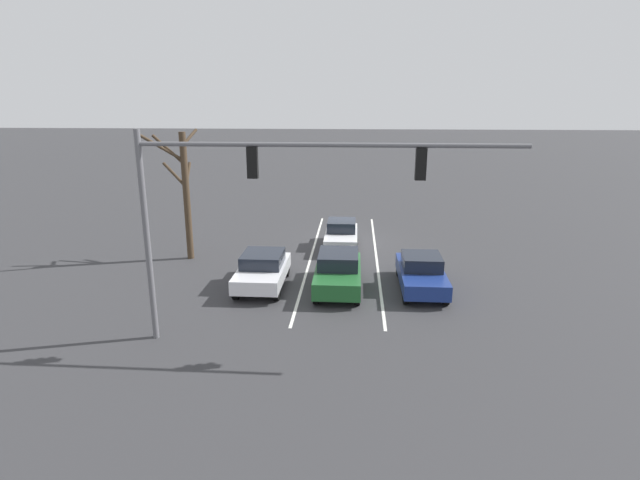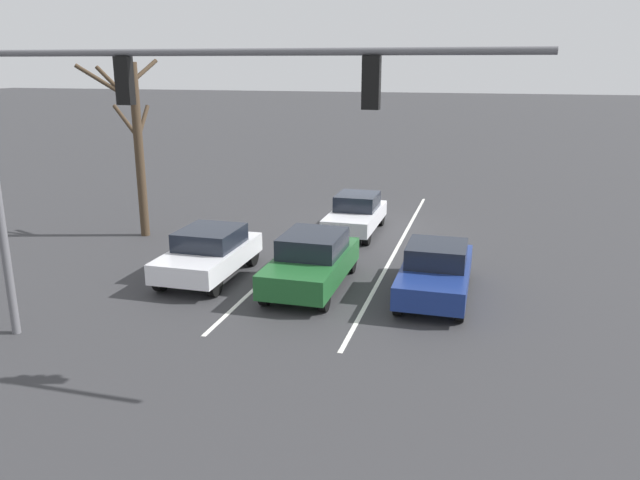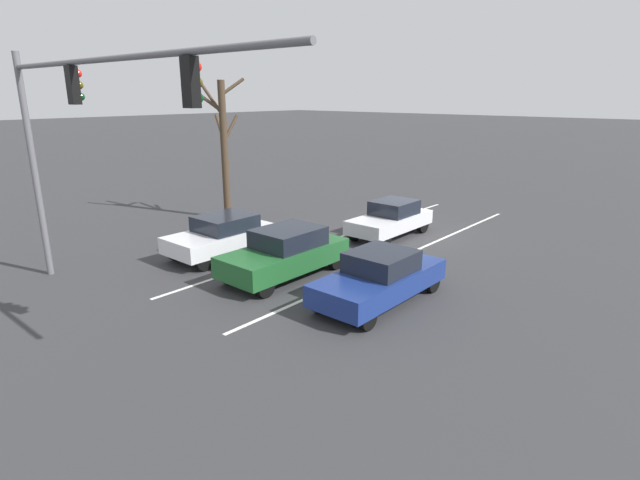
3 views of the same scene
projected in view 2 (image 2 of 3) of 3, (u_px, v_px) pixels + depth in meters
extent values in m
plane|color=#333335|center=(365.00, 227.00, 24.82)|extent=(240.00, 240.00, 0.00)
cube|color=silver|center=(397.00, 248.00, 21.99)|extent=(0.12, 17.18, 0.01)
cube|color=silver|center=(306.00, 241.00, 22.85)|extent=(0.12, 17.18, 0.01)
cube|color=navy|center=(435.00, 275.00, 17.35)|extent=(1.82, 4.44, 0.61)
cube|color=black|center=(437.00, 254.00, 17.25)|extent=(1.60, 1.76, 0.57)
cube|color=red|center=(463.00, 250.00, 19.17)|extent=(0.24, 0.06, 0.12)
cube|color=red|center=(422.00, 246.00, 19.49)|extent=(0.24, 0.06, 0.12)
cylinder|color=black|center=(460.00, 310.00, 15.70)|extent=(0.22, 0.62, 0.62)
cylinder|color=black|center=(398.00, 304.00, 16.09)|extent=(0.22, 0.62, 0.62)
cylinder|color=black|center=(466.00, 269.00, 18.78)|extent=(0.22, 0.62, 0.62)
cylinder|color=black|center=(414.00, 265.00, 19.17)|extent=(0.22, 0.62, 0.62)
cube|color=#1E5928|center=(311.00, 266.00, 17.97)|extent=(1.89, 4.40, 0.68)
cube|color=black|center=(313.00, 243.00, 17.98)|extent=(1.67, 2.11, 0.59)
cube|color=red|center=(350.00, 242.00, 19.76)|extent=(0.24, 0.06, 0.12)
cube|color=red|center=(310.00, 239.00, 20.10)|extent=(0.24, 0.06, 0.12)
cylinder|color=black|center=(324.00, 300.00, 16.34)|extent=(0.22, 0.63, 0.63)
cylinder|color=black|center=(265.00, 294.00, 16.76)|extent=(0.22, 0.63, 0.63)
cylinder|color=black|center=(351.00, 263.00, 19.37)|extent=(0.22, 0.63, 0.63)
cylinder|color=black|center=(301.00, 259.00, 19.79)|extent=(0.22, 0.63, 0.63)
cube|color=silver|center=(209.00, 257.00, 18.85)|extent=(1.92, 4.09, 0.59)
cube|color=black|center=(210.00, 237.00, 18.85)|extent=(1.69, 1.96, 0.55)
cube|color=red|center=(253.00, 237.00, 20.50)|extent=(0.24, 0.06, 0.12)
cube|color=red|center=(216.00, 234.00, 20.84)|extent=(0.24, 0.06, 0.12)
cylinder|color=black|center=(214.00, 284.00, 17.38)|extent=(0.22, 0.72, 0.72)
cylinder|color=black|center=(161.00, 279.00, 17.80)|extent=(0.22, 0.72, 0.72)
cylinder|color=black|center=(252.00, 255.00, 20.05)|extent=(0.22, 0.72, 0.72)
cylinder|color=black|center=(205.00, 251.00, 20.47)|extent=(0.22, 0.72, 0.72)
cube|color=silver|center=(355.00, 217.00, 23.78)|extent=(1.72, 4.09, 0.56)
cube|color=black|center=(357.00, 201.00, 23.89)|extent=(1.52, 1.76, 0.58)
cube|color=red|center=(380.00, 204.00, 25.45)|extent=(0.24, 0.06, 0.12)
cube|color=red|center=(352.00, 202.00, 25.76)|extent=(0.24, 0.06, 0.12)
cylinder|color=black|center=(367.00, 236.00, 22.32)|extent=(0.22, 0.69, 0.69)
cylinder|color=black|center=(327.00, 233.00, 22.70)|extent=(0.22, 0.69, 0.69)
cylinder|color=black|center=(381.00, 217.00, 25.02)|extent=(0.22, 0.69, 0.69)
cylinder|color=black|center=(345.00, 215.00, 25.39)|extent=(0.22, 0.69, 0.69)
cylinder|color=slate|center=(230.00, 52.00, 11.82)|extent=(11.72, 0.14, 0.14)
cube|color=black|center=(371.00, 83.00, 11.27)|extent=(0.32, 0.22, 0.95)
sphere|color=red|center=(373.00, 66.00, 11.34)|extent=(0.20, 0.20, 0.20)
sphere|color=#4C420C|center=(373.00, 83.00, 11.42)|extent=(0.20, 0.20, 0.20)
sphere|color=#0A3814|center=(373.00, 98.00, 11.50)|extent=(0.20, 0.20, 0.20)
cube|color=black|center=(125.00, 81.00, 12.56)|extent=(0.32, 0.22, 0.95)
sphere|color=red|center=(128.00, 66.00, 12.64)|extent=(0.20, 0.20, 0.20)
sphere|color=#4C420C|center=(129.00, 81.00, 12.71)|extent=(0.20, 0.20, 0.20)
sphere|color=#0A3814|center=(130.00, 95.00, 12.79)|extent=(0.20, 0.20, 0.20)
cylinder|color=#423323|center=(139.00, 152.00, 22.80)|extent=(0.33, 0.33, 6.34)
cylinder|color=#423323|center=(143.00, 122.00, 22.92)|extent=(0.17, 0.97, 1.22)
cylinder|color=#423323|center=(145.00, 70.00, 22.42)|extent=(0.56, 1.11, 0.81)
cylinder|color=#423323|center=(116.00, 86.00, 22.38)|extent=(1.58, 0.19, 1.46)
cylinder|color=#423323|center=(126.00, 121.00, 22.96)|extent=(1.41, 0.78, 1.18)
cylinder|color=#423323|center=(106.00, 84.00, 21.99)|extent=(1.88, 0.97, 1.38)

